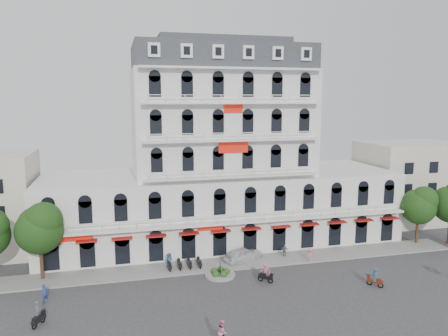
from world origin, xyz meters
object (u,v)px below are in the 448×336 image
Objects in this scene: rider_southwest at (223,334)px; rider_west at (38,315)px; rider_east at (375,278)px; parked_car at (243,254)px; rider_center at (265,272)px.

rider_west is at bearing 74.54° from rider_southwest.
rider_west is 1.13× the size of rider_east.
parked_car is at bearing -10.27° from rider_southwest.
rider_west is 15.51m from rider_southwest.
rider_center reaches higher than parked_car.
rider_east is at bearing 22.30° from rider_center.
parked_car is 2.49× the size of rider_east.
rider_center is at bearing -22.56° from rider_southwest.
rider_southwest reaches higher than rider_center.
rider_east is 10.87m from rider_center.
parked_car is 14.51m from rider_east.
rider_southwest is at bearing 135.14° from parked_car.
rider_west reaches higher than rider_east.
rider_east reaches higher than parked_car.
rider_southwest is at bearing 72.66° from rider_east.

